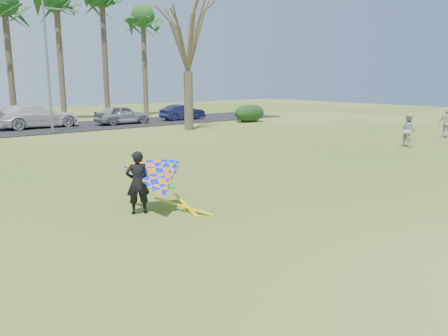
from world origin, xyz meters
TOP-DOWN VIEW (x-y plane):
  - ground at (0.00, 0.00)m, footprint 100.00×100.00m
  - parking_strip at (0.00, 25.00)m, footprint 46.00×7.00m
  - palm_6 at (2.00, 31.00)m, footprint 4.84×4.84m
  - palm_7 at (6.00, 31.00)m, footprint 4.84×4.84m
  - palm_9 at (14.00, 31.00)m, footprint 4.84×4.84m
  - bare_tree_right at (10.00, 18.00)m, footprint 6.27×6.27m
  - streetlight at (2.16, 22.00)m, footprint 2.28×0.18m
  - hedge_near at (17.28, 19.60)m, footprint 2.88×1.30m
  - hedge_far at (17.75, 20.64)m, footprint 2.38×1.12m
  - car_3 at (2.16, 25.67)m, footprint 5.87×2.69m
  - car_4 at (8.11, 24.28)m, footprint 4.22×1.71m
  - car_5 at (13.82, 24.40)m, footprint 3.95×1.52m
  - pedestrian_a at (14.44, 4.47)m, footprint 0.81×0.95m
  - pedestrian_b at (19.50, 4.74)m, footprint 0.63×1.09m
  - kite_flyer at (-1.69, 2.75)m, footprint 2.13×2.39m

SIDE VIEW (x-z plane):
  - ground at x=0.00m, z-range 0.00..0.00m
  - parking_strip at x=0.00m, z-range 0.00..0.06m
  - hedge_far at x=17.75m, z-range 0.00..1.32m
  - car_5 at x=13.82m, z-range 0.06..1.35m
  - hedge_near at x=17.28m, z-range 0.00..1.44m
  - car_4 at x=8.11m, z-range 0.06..1.50m
  - kite_flyer at x=-1.69m, z-range -0.16..1.85m
  - pedestrian_a at x=14.44m, z-range 0.00..1.72m
  - pedestrian_b at x=19.50m, z-range 0.00..1.74m
  - car_3 at x=2.16m, z-range 0.06..1.73m
  - streetlight at x=2.16m, z-range 0.46..8.46m
  - bare_tree_right at x=10.00m, z-range 1.96..11.17m
  - palm_6 at x=2.00m, z-range 3.75..14.59m
  - palm_9 at x=14.00m, z-range 3.75..14.59m
  - palm_7 at x=6.00m, z-range 4.08..15.62m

